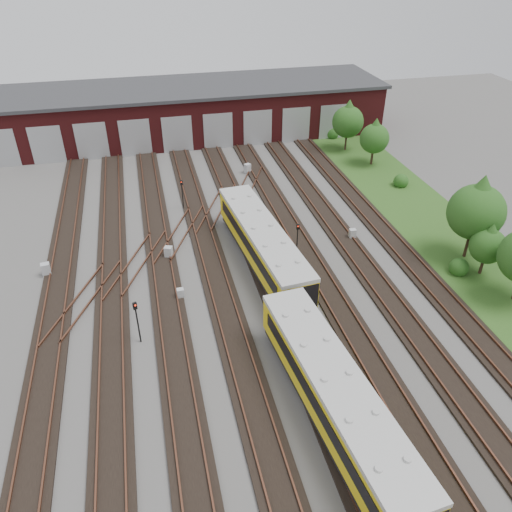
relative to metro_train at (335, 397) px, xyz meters
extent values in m
plane|color=#464341|center=(-2.00, 8.31, -1.97)|extent=(120.00, 120.00, 0.00)
cube|color=black|center=(-16.00, 8.31, -1.88)|extent=(2.40, 70.00, 0.18)
cube|color=brown|center=(-16.72, 8.31, -1.71)|extent=(0.10, 70.00, 0.15)
cube|color=brown|center=(-15.28, 8.31, -1.71)|extent=(0.10, 70.00, 0.15)
cube|color=black|center=(-12.00, 8.31, -1.88)|extent=(2.40, 70.00, 0.18)
cube|color=brown|center=(-12.72, 8.31, -1.71)|extent=(0.10, 70.00, 0.15)
cube|color=brown|center=(-11.28, 8.31, -1.71)|extent=(0.10, 70.00, 0.15)
cube|color=black|center=(-8.00, 8.31, -1.88)|extent=(2.40, 70.00, 0.18)
cube|color=brown|center=(-8.72, 8.31, -1.71)|extent=(0.10, 70.00, 0.15)
cube|color=brown|center=(-7.28, 8.31, -1.71)|extent=(0.10, 70.00, 0.15)
cube|color=black|center=(-4.00, 8.31, -1.88)|extent=(2.40, 70.00, 0.18)
cube|color=brown|center=(-4.72, 8.31, -1.71)|extent=(0.10, 70.00, 0.15)
cube|color=brown|center=(-3.28, 8.31, -1.71)|extent=(0.10, 70.00, 0.15)
cube|color=black|center=(0.00, 8.31, -1.88)|extent=(2.40, 70.00, 0.18)
cube|color=brown|center=(-0.72, 8.31, -1.71)|extent=(0.10, 70.00, 0.15)
cube|color=brown|center=(0.72, 8.31, -1.71)|extent=(0.10, 70.00, 0.15)
cube|color=black|center=(4.00, 8.31, -1.88)|extent=(2.40, 70.00, 0.18)
cube|color=brown|center=(3.28, 8.31, -1.71)|extent=(0.10, 70.00, 0.15)
cube|color=brown|center=(4.72, 8.31, -1.71)|extent=(0.10, 70.00, 0.15)
cube|color=black|center=(8.00, 8.31, -1.88)|extent=(2.40, 70.00, 0.18)
cube|color=brown|center=(7.28, 8.31, -1.71)|extent=(0.10, 70.00, 0.15)
cube|color=brown|center=(8.72, 8.31, -1.71)|extent=(0.10, 70.00, 0.15)
cube|color=black|center=(12.00, 8.31, -1.88)|extent=(2.40, 70.00, 0.18)
cube|color=brown|center=(11.28, 8.31, -1.71)|extent=(0.10, 70.00, 0.15)
cube|color=brown|center=(12.72, 8.31, -1.71)|extent=(0.10, 70.00, 0.15)
cube|color=brown|center=(-10.00, 18.31, -1.71)|extent=(5.40, 9.62, 0.15)
cube|color=brown|center=(-6.00, 22.31, -1.71)|extent=(5.40, 9.62, 0.15)
cube|color=brown|center=(-2.00, 26.31, -1.71)|extent=(5.40, 9.62, 0.15)
cube|color=brown|center=(-14.00, 14.31, -1.71)|extent=(5.40, 9.62, 0.15)
cube|color=brown|center=(2.00, 30.31, -1.71)|extent=(5.40, 9.62, 0.15)
cube|color=#521416|center=(-2.00, 48.31, 1.03)|extent=(50.00, 12.00, 6.00)
cube|color=#323235|center=(-2.00, 48.31, 4.18)|extent=(51.00, 12.50, 0.40)
cube|color=#9C9EA1|center=(-24.00, 42.29, 0.23)|extent=(3.60, 0.12, 4.40)
cube|color=#9C9EA1|center=(-19.00, 42.29, 0.23)|extent=(3.60, 0.12, 4.40)
cube|color=#9C9EA1|center=(-14.00, 42.29, 0.23)|extent=(3.60, 0.12, 4.40)
cube|color=#9C9EA1|center=(-9.00, 42.29, 0.23)|extent=(3.60, 0.12, 4.40)
cube|color=#9C9EA1|center=(-4.00, 42.29, 0.23)|extent=(3.60, 0.12, 4.40)
cube|color=#9C9EA1|center=(1.00, 42.29, 0.23)|extent=(3.60, 0.12, 4.40)
cube|color=#9C9EA1|center=(6.00, 42.29, 0.23)|extent=(3.60, 0.12, 4.40)
cube|color=#9C9EA1|center=(11.00, 42.29, 0.23)|extent=(3.60, 0.12, 4.40)
cube|color=#9C9EA1|center=(16.00, 42.29, 0.23)|extent=(3.60, 0.12, 4.40)
cube|color=#234B19|center=(17.00, 18.31, -1.94)|extent=(8.00, 55.00, 0.05)
cube|color=black|center=(0.00, 0.00, -1.33)|extent=(3.82, 15.61, 0.62)
cube|color=yellow|center=(0.00, 0.00, 0.12)|extent=(4.12, 15.64, 2.27)
cube|color=#B7B6B2|center=(0.00, 0.00, 1.40)|extent=(4.23, 15.65, 0.31)
cube|color=black|center=(-1.35, -0.13, 0.37)|extent=(1.34, 13.55, 0.88)
cube|color=black|center=(1.35, 0.13, 0.37)|extent=(1.34, 13.55, 0.88)
cube|color=black|center=(0.00, 16.00, -1.33)|extent=(3.82, 15.61, 0.62)
cube|color=yellow|center=(0.00, 16.00, 0.12)|extent=(4.12, 15.64, 2.27)
cube|color=#B7B6B2|center=(0.00, 16.00, 1.40)|extent=(4.23, 15.65, 0.31)
cube|color=black|center=(-1.35, 15.87, 0.37)|extent=(1.34, 13.55, 0.88)
cube|color=black|center=(1.35, 16.13, 0.37)|extent=(1.34, 13.55, 0.88)
cylinder|color=black|center=(-10.12, 9.01, -0.56)|extent=(0.10, 0.10, 2.81)
cube|color=black|center=(-10.12, 9.01, 1.10)|extent=(0.29, 0.24, 0.51)
sphere|color=red|center=(-10.12, 8.91, 1.20)|extent=(0.12, 0.12, 0.12)
cylinder|color=black|center=(-5.17, 27.16, -0.67)|extent=(0.09, 0.09, 2.59)
cube|color=black|center=(-5.17, 27.16, 0.86)|extent=(0.25, 0.17, 0.46)
sphere|color=red|center=(-5.17, 27.07, 0.95)|extent=(0.11, 0.11, 0.11)
cylinder|color=black|center=(0.45, 20.53, -0.89)|extent=(0.09, 0.09, 2.15)
cube|color=black|center=(0.45, 20.53, 0.40)|extent=(0.24, 0.17, 0.44)
sphere|color=red|center=(0.45, 20.45, 0.49)|extent=(0.11, 0.11, 0.11)
cylinder|color=black|center=(3.24, 16.95, -0.79)|extent=(0.09, 0.09, 2.35)
cube|color=black|center=(3.24, 16.95, 0.62)|extent=(0.26, 0.19, 0.47)
sphere|color=red|center=(3.24, 16.86, 0.71)|extent=(0.11, 0.11, 0.11)
cube|color=#B5B8BA|center=(-17.00, 18.49, -1.42)|extent=(0.72, 0.63, 1.10)
cube|color=#B5B8BA|center=(-7.35, 18.78, -1.44)|extent=(0.78, 0.73, 1.05)
cube|color=#B5B8BA|center=(-6.99, 13.05, -1.54)|extent=(0.53, 0.45, 0.86)
cube|color=#B5B8BA|center=(2.84, 34.11, -1.43)|extent=(0.81, 0.75, 1.07)
cube|color=#B5B8BA|center=(8.75, 18.08, -1.50)|extent=(0.59, 0.50, 0.94)
cylinder|color=#301F15|center=(16.16, 38.07, -0.99)|extent=(0.22, 0.22, 1.94)
sphere|color=#1D4A15|center=(16.16, 38.07, 1.60)|extent=(3.78, 3.78, 3.78)
cone|color=#1D4A15|center=(16.16, 38.07, 2.94)|extent=(3.24, 3.24, 2.70)
cylinder|color=#301F15|center=(17.40, 33.10, -1.11)|extent=(0.27, 0.27, 1.71)
sphere|color=#1D4A15|center=(17.40, 33.10, 1.16)|extent=(3.32, 3.32, 3.32)
cone|color=#1D4A15|center=(17.40, 33.10, 2.35)|extent=(2.85, 2.85, 2.37)
cylinder|color=#301F15|center=(16.78, 13.16, -0.81)|extent=(0.26, 0.26, 2.31)
sphere|color=#1D4A15|center=(16.78, 13.16, 2.27)|extent=(4.50, 4.50, 4.50)
cone|color=#1D4A15|center=(16.78, 13.16, 3.88)|extent=(3.85, 3.85, 3.21)
cylinder|color=#301F15|center=(16.58, 10.67, -1.26)|extent=(0.24, 0.24, 1.42)
sphere|color=#1D4A15|center=(16.58, 10.67, 0.64)|extent=(2.76, 2.76, 2.76)
cone|color=#1D4A15|center=(16.58, 10.67, 1.62)|extent=(2.37, 2.37, 1.97)
sphere|color=#1D4A15|center=(14.91, 11.16, -1.20)|extent=(1.53, 1.53, 1.53)
sphere|color=#1D4A15|center=(17.99, 26.96, -1.18)|extent=(1.57, 1.57, 1.57)
sphere|color=#1D4A15|center=(16.12, 42.52, -1.14)|extent=(1.65, 1.65, 1.65)
camera|label=1|loc=(-8.39, -16.75, 21.16)|focal=35.00mm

